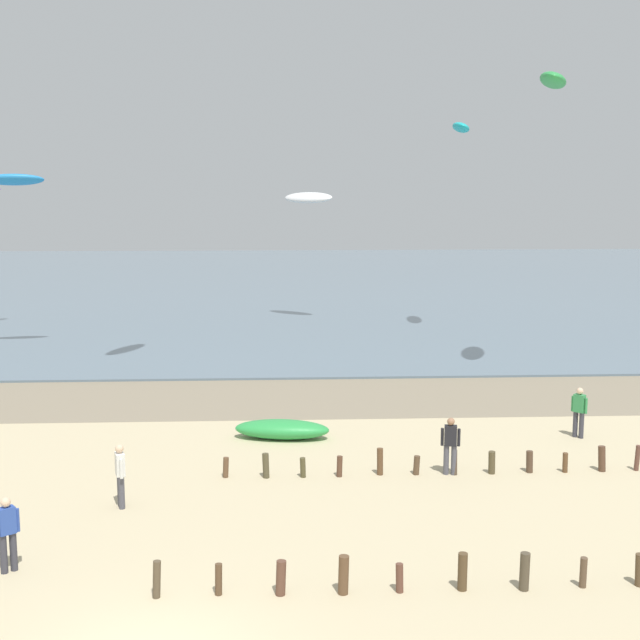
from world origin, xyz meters
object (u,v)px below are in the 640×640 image
object	(u,v)px
person_mid_beach	(7,532)
kite_aloft_4	(553,80)
person_left_flank	(120,474)
person_far_down_beach	(579,411)
kite_aloft_3	(14,180)
person_by_waterline	(450,444)
grounded_kite	(282,429)
kite_aloft_8	(461,128)
kite_aloft_7	(308,198)

from	to	relation	value
person_mid_beach	kite_aloft_4	world-z (taller)	kite_aloft_4
person_mid_beach	person_left_flank	bearing A→B (deg)	64.53
person_far_down_beach	kite_aloft_4	world-z (taller)	kite_aloft_4
kite_aloft_3	person_left_flank	bearing A→B (deg)	104.16
person_mid_beach	person_by_waterline	size ratio (longest dim) A/B	1.00
person_mid_beach	person_by_waterline	world-z (taller)	same
person_mid_beach	grounded_kite	distance (m)	11.48
person_left_flank	grounded_kite	xyz separation A→B (m)	(4.26, 6.00, -0.60)
grounded_kite	kite_aloft_8	bearing A→B (deg)	-108.58
person_left_flank	grounded_kite	distance (m)	7.38
kite_aloft_7	person_left_flank	bearing A→B (deg)	113.77
person_left_flank	kite_aloft_8	xyz separation A→B (m)	(14.02, 25.23, 10.41)
kite_aloft_7	grounded_kite	bearing A→B (deg)	120.91
person_by_waterline	grounded_kite	world-z (taller)	person_by_waterline
grounded_kite	person_far_down_beach	bearing A→B (deg)	-173.73
person_by_waterline	kite_aloft_4	size ratio (longest dim) A/B	0.50
person_left_flank	kite_aloft_8	distance (m)	30.69
kite_aloft_3	kite_aloft_7	world-z (taller)	kite_aloft_3
person_mid_beach	kite_aloft_8	size ratio (longest dim) A/B	0.60
person_left_flank	kite_aloft_7	xyz separation A→B (m)	(5.98, 30.11, 6.60)
kite_aloft_4	person_by_waterline	bearing A→B (deg)	-12.03
kite_aloft_3	kite_aloft_8	bearing A→B (deg)	-178.14
kite_aloft_3	kite_aloft_8	xyz separation A→B (m)	(22.66, 3.88, 2.77)
kite_aloft_4	kite_aloft_7	bearing A→B (deg)	-133.52
person_mid_beach	kite_aloft_3	world-z (taller)	kite_aloft_3
grounded_kite	kite_aloft_8	world-z (taller)	kite_aloft_8
person_mid_beach	person_far_down_beach	world-z (taller)	same
person_mid_beach	kite_aloft_4	distance (m)	27.43
person_by_waterline	kite_aloft_4	xyz separation A→B (m)	(6.32, 11.96, 11.64)
kite_aloft_4	kite_aloft_7	xyz separation A→B (m)	(-9.48, 15.99, -5.05)
grounded_kite	kite_aloft_8	xyz separation A→B (m)	(9.76, 19.24, 11.01)
person_far_down_beach	kite_aloft_8	distance (m)	22.19
kite_aloft_3	kite_aloft_7	size ratio (longest dim) A/B	0.87
kite_aloft_8	kite_aloft_3	bearing A→B (deg)	-74.25
person_left_flank	kite_aloft_7	distance (m)	31.40
person_mid_beach	grounded_kite	world-z (taller)	person_mid_beach
person_mid_beach	person_by_waterline	xyz separation A→B (m)	(10.94, 5.91, 0.00)
person_left_flank	kite_aloft_3	bearing A→B (deg)	112.02
person_by_waterline	kite_aloft_8	size ratio (longest dim) A/B	0.60
kite_aloft_4	person_left_flank	bearing A→B (deg)	-31.80
person_far_down_beach	kite_aloft_3	size ratio (longest dim) A/B	0.60
person_far_down_beach	kite_aloft_3	xyz separation A→B (m)	(-22.80, 15.71, 7.64)
person_mid_beach	kite_aloft_7	world-z (taller)	kite_aloft_7
person_by_waterline	kite_aloft_4	distance (m)	17.85
person_mid_beach	kite_aloft_7	distance (m)	35.36
person_far_down_beach	kite_aloft_8	size ratio (longest dim) A/B	0.60
kite_aloft_4	kite_aloft_8	world-z (taller)	kite_aloft_4
grounded_kite	kite_aloft_4	distance (m)	18.48
person_by_waterline	kite_aloft_4	world-z (taller)	kite_aloft_4
person_left_flank	person_far_down_beach	xyz separation A→B (m)	(14.17, 5.64, 0.00)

